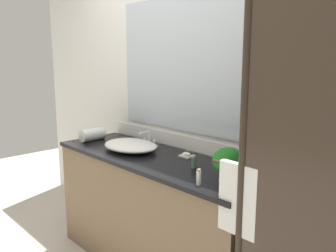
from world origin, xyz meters
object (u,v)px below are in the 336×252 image
faucet (149,141)px  amenity_bottle_shampoo (199,177)px  sink_basin (130,145)px  amenity_bottle_lotion (194,162)px  rolled_towel_near_edge (93,135)px  potted_plant (228,163)px  soap_dish (186,155)px

faucet → amenity_bottle_shampoo: faucet is taller
sink_basin → amenity_bottle_lotion: size_ratio=5.53×
rolled_towel_near_edge → potted_plant: bearing=-0.6°
soap_dish → amenity_bottle_lotion: (0.21, -0.15, 0.03)m
rolled_towel_near_edge → faucet: bearing=24.3°
sink_basin → amenity_bottle_lotion: 0.65m
faucet → potted_plant: bearing=-13.7°
amenity_bottle_lotion → rolled_towel_near_edge: rolled_towel_near_edge is taller
sink_basin → rolled_towel_near_edge: rolled_towel_near_edge is taller
amenity_bottle_shampoo → potted_plant: bearing=55.7°
amenity_bottle_lotion → amenity_bottle_shampoo: size_ratio=0.92×
soap_dish → amenity_bottle_lotion: amenity_bottle_lotion is taller
amenity_bottle_lotion → rolled_towel_near_edge: size_ratio=0.40×
sink_basin → soap_dish: bearing=22.0°
soap_dish → potted_plant: bearing=-22.8°
sink_basin → amenity_bottle_lotion: bearing=1.9°
amenity_bottle_shampoo → rolled_towel_near_edge: size_ratio=0.43×
potted_plant → rolled_towel_near_edge: size_ratio=0.96×
soap_dish → faucet: bearing=178.5°
soap_dish → amenity_bottle_shampoo: bearing=-39.7°
faucet → amenity_bottle_lotion: size_ratio=1.96×
amenity_bottle_lotion → amenity_bottle_shampoo: bearing=-42.8°
amenity_bottle_shampoo → faucet: bearing=156.6°
amenity_bottle_shampoo → amenity_bottle_lotion: bearing=137.2°
sink_basin → faucet: 0.19m
amenity_bottle_lotion → amenity_bottle_shampoo: (0.23, -0.22, 0.00)m
potted_plant → soap_dish: size_ratio=2.11×
faucet → sink_basin: bearing=-90.0°
faucet → rolled_towel_near_edge: size_ratio=0.78×
faucet → rolled_towel_near_edge: faucet is taller
soap_dish → amenity_bottle_lotion: bearing=-36.1°
soap_dish → amenity_bottle_lotion: 0.26m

